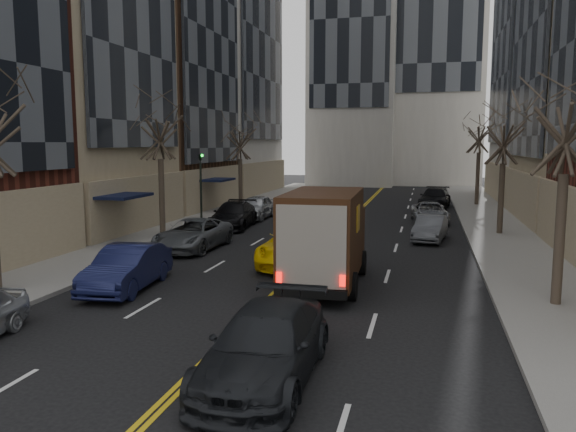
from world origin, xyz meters
name	(u,v)px	position (x,y,z in m)	size (l,w,h in m)	color
sidewalk_left	(209,219)	(-9.00, 27.00, 0.07)	(4.00, 66.00, 0.15)	slate
sidewalk_right	(499,229)	(9.00, 27.00, 0.07)	(4.00, 66.00, 0.15)	slate
tree_lf_mid	(159,113)	(-8.80, 20.00, 6.60)	(3.20, 3.20, 8.91)	#382D23
tree_lf_far	(240,130)	(-8.80, 33.00, 6.02)	(3.20, 3.20, 8.12)	#382D23
tree_rt_near	(569,94)	(8.80, 11.00, 6.45)	(3.20, 3.20, 8.71)	#382D23
tree_rt_mid	(505,122)	(8.80, 25.00, 6.17)	(3.20, 3.20, 8.32)	#382D23
tree_rt_far	(480,121)	(8.80, 40.00, 6.74)	(3.20, 3.20, 9.11)	#382D23
traffic_signal	(201,183)	(-7.39, 22.00, 2.82)	(0.29, 0.26, 4.70)	black
ups_truck	(325,238)	(1.45, 11.96, 1.71)	(2.70, 6.28, 3.40)	black
observer_sedan	(266,345)	(1.62, 3.82, 0.76)	(2.16, 5.25, 1.52)	black
taxi	(297,246)	(-0.30, 15.18, 0.79)	(2.62, 5.68, 1.58)	yellow
pedestrian	(334,259)	(1.66, 12.54, 0.86)	(0.63, 0.41, 1.72)	black
parked_lf_b	(127,268)	(-5.10, 9.86, 0.76)	(1.61, 4.63, 1.52)	#12163A
parked_lf_c	(193,234)	(-5.87, 17.27, 0.72)	(2.40, 5.21, 1.45)	#54585C
parked_lf_d	(233,215)	(-6.30, 24.25, 0.76)	(2.14, 5.27, 1.53)	black
parked_lf_e	(256,207)	(-6.19, 28.45, 0.78)	(1.84, 4.59, 1.56)	#B2B6BA
parked_rt_a	(430,228)	(5.10, 22.44, 0.65)	(1.38, 3.95, 1.30)	#4A4D52
parked_rt_b	(430,212)	(5.10, 29.37, 0.65)	(2.15, 4.66, 1.29)	#9EA0A5
parked_rt_c	(435,198)	(5.52, 37.93, 0.78)	(2.17, 5.35, 1.55)	black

